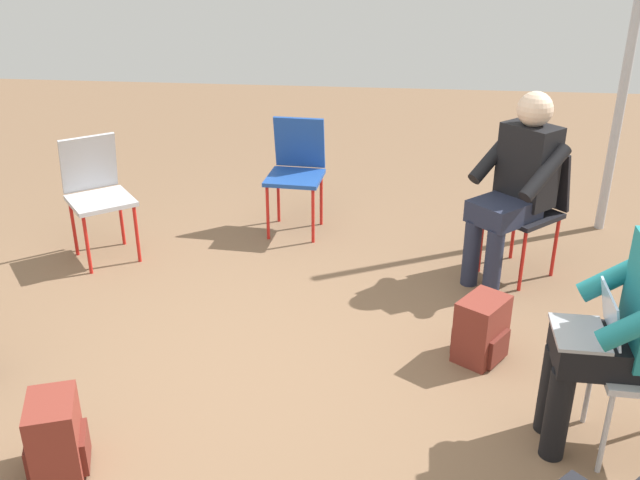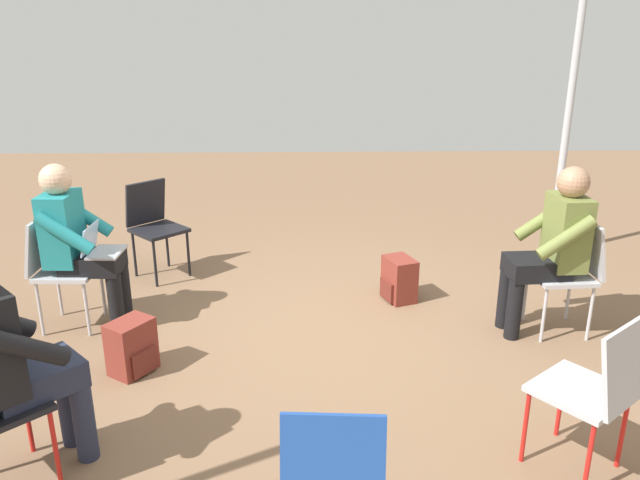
# 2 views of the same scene
# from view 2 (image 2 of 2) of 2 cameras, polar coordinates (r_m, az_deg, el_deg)

# --- Properties ---
(ground_plane) EXTENTS (14.00, 14.00, 0.00)m
(ground_plane) POSITION_cam_2_polar(r_m,az_deg,el_deg) (4.53, -0.74, -9.24)
(ground_plane) COLOR brown
(chair_east) EXTENTS (0.45, 0.41, 0.85)m
(chair_east) POSITION_cam_2_polar(r_m,az_deg,el_deg) (4.95, -22.89, -2.03)
(chair_east) COLOR #B7B7BC
(chair_east) RESTS_ON ground
(chair_west) EXTENTS (0.46, 0.42, 0.85)m
(chair_west) POSITION_cam_2_polar(r_m,az_deg,el_deg) (4.84, 22.01, -2.38)
(chair_west) COLOR #B7B7BC
(chair_west) RESTS_ON ground
(chair_southeast) EXTENTS (0.58, 0.58, 0.85)m
(chair_southeast) POSITION_cam_2_polar(r_m,az_deg,el_deg) (5.72, -14.92, 1.61)
(chair_southeast) COLOR black
(chair_southeast) RESTS_ON ground
(chair_north) EXTENTS (0.43, 0.46, 0.85)m
(chair_north) POSITION_cam_2_polar(r_m,az_deg,el_deg) (2.57, 1.22, -21.05)
(chair_north) COLOR #1E4799
(chair_north) RESTS_ON ground
(chair_northwest) EXTENTS (0.58, 0.58, 0.85)m
(chair_northwest) POSITION_cam_2_polar(r_m,az_deg,el_deg) (3.38, 23.90, -12.14)
(chair_northwest) COLOR #B7B7BC
(chair_northwest) RESTS_ON ground
(person_with_laptop) EXTENTS (0.53, 0.50, 1.24)m
(person_with_laptop) POSITION_cam_2_polar(r_m,az_deg,el_deg) (4.82, -21.33, 0.12)
(person_with_laptop) COLOR black
(person_with_laptop) RESTS_ON ground
(person_in_black) EXTENTS (0.63, 0.63, 1.24)m
(person_in_black) POSITION_cam_2_polar(r_m,az_deg,el_deg) (3.32, -26.53, -9.16)
(person_in_black) COLOR #23283D
(person_in_black) RESTS_ON ground
(person_in_olive) EXTENTS (0.53, 0.51, 1.24)m
(person_in_olive) POSITION_cam_2_polar(r_m,az_deg,el_deg) (4.70, 20.49, -0.22)
(person_in_olive) COLOR black
(person_in_olive) RESTS_ON ground
(backpack_near_laptop_user) EXTENTS (0.32, 0.34, 0.36)m
(backpack_near_laptop_user) POSITION_cam_2_polar(r_m,az_deg,el_deg) (4.28, -16.83, -9.57)
(backpack_near_laptop_user) COLOR maroon
(backpack_near_laptop_user) RESTS_ON ground
(backpack_by_empty_chair) EXTENTS (0.30, 0.33, 0.36)m
(backpack_by_empty_chair) POSITION_cam_2_polar(r_m,az_deg,el_deg) (5.16, 7.25, -3.80)
(backpack_by_empty_chair) COLOR maroon
(backpack_by_empty_chair) RESTS_ON ground
(tent_pole_far) EXTENTS (0.07, 0.07, 2.42)m
(tent_pole_far) POSITION_cam_2_polar(r_m,az_deg,el_deg) (6.29, 21.59, 9.20)
(tent_pole_far) COLOR #B2B2B7
(tent_pole_far) RESTS_ON ground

